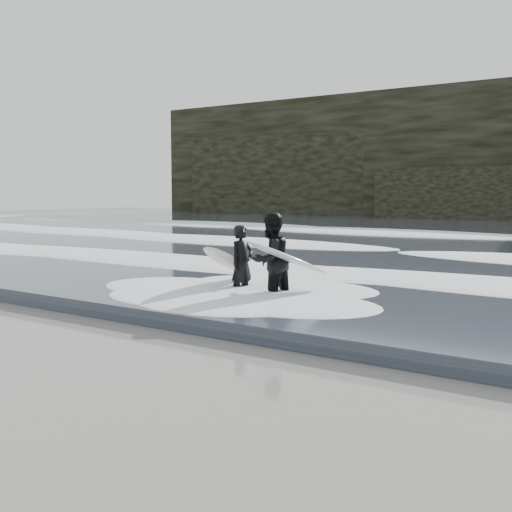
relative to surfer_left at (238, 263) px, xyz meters
The scene contains 5 objects.
foam_near 3.09m from the surfer_left, 85.56° to the left, with size 60.00×3.20×0.20m, color white.
foam_mid 10.06m from the surfer_left, 88.65° to the left, with size 60.00×4.00×0.24m, color white.
foam_far 19.05m from the surfer_left, 89.29° to the left, with size 60.00×4.80×0.30m, color white.
surfer_left is the anchor object (origin of this frame).
surfer_right 1.03m from the surfer_left, 11.14° to the right, with size 1.44×2.00×1.88m.
Camera 1 is at (7.73, -4.62, 2.30)m, focal length 45.00 mm.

